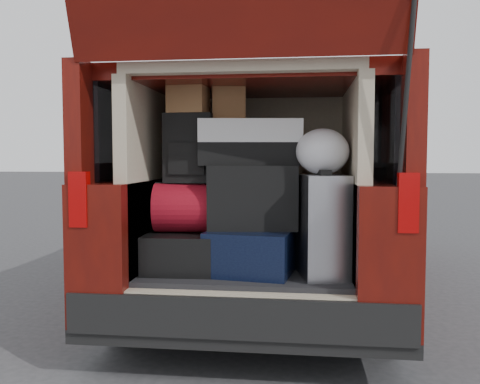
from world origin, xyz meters
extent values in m
plane|color=#313134|center=(0.00, 0.00, 0.00)|extent=(80.00, 80.00, 0.00)
cylinder|color=black|center=(-0.82, 0.40, 0.32)|extent=(0.24, 0.64, 0.64)
cylinder|color=black|center=(0.82, 0.40, 0.32)|extent=(0.24, 0.64, 0.64)
cylinder|color=black|center=(-0.82, 3.70, 0.32)|extent=(0.24, 0.64, 0.64)
cylinder|color=black|center=(0.82, 3.70, 0.32)|extent=(0.24, 0.64, 0.64)
cube|color=black|center=(0.00, 2.08, 0.26)|extent=(1.90, 4.85, 0.08)
cube|color=#460D0A|center=(-0.79, 2.08, 0.70)|extent=(0.33, 4.85, 0.80)
cube|color=#460D0A|center=(0.79, 2.08, 0.70)|extent=(0.33, 4.85, 0.80)
cube|color=#460D0A|center=(0.00, 2.08, 1.73)|extent=(1.82, 4.46, 0.10)
cube|color=black|center=(-0.88, 1.97, 1.44)|extent=(0.12, 4.25, 0.68)
cube|color=black|center=(0.88, 1.97, 1.44)|extent=(0.12, 4.25, 0.68)
cube|color=black|center=(0.00, -0.29, 0.40)|extent=(1.86, 0.16, 0.22)
cube|color=#990505|center=(-0.86, -0.33, 1.02)|extent=(0.10, 0.06, 0.30)
cube|color=#990505|center=(0.86, -0.33, 1.02)|extent=(0.10, 0.06, 0.30)
cube|color=black|center=(0.00, 0.28, 0.52)|extent=(1.24, 1.05, 0.06)
cube|color=#BFB393|center=(-0.66, 0.28, 1.12)|extent=(0.08, 1.05, 1.15)
cube|color=#BFB393|center=(0.66, 0.28, 1.12)|extent=(0.08, 1.05, 1.15)
cube|color=#BFB393|center=(0.00, 0.83, 1.12)|extent=(1.34, 0.06, 1.15)
cube|color=#BFB393|center=(0.00, 0.28, 1.73)|extent=(1.34, 1.05, 0.06)
cylinder|color=black|center=(0.84, -0.40, 1.65)|extent=(0.02, 0.90, 0.76)
cube|color=black|center=(0.00, 0.28, 0.28)|extent=(1.24, 1.05, 0.55)
cube|color=black|center=(-0.40, 0.16, 0.67)|extent=(0.44, 0.59, 0.23)
cube|color=black|center=(0.04, 0.15, 0.68)|extent=(0.57, 0.66, 0.26)
cube|color=white|center=(0.45, 0.05, 0.85)|extent=(0.32, 0.44, 0.59)
cube|color=maroon|center=(-0.34, 0.14, 0.94)|extent=(0.50, 0.35, 0.31)
cube|color=black|center=(0.03, 0.15, 1.00)|extent=(0.57, 0.38, 0.39)
cube|color=black|center=(-0.36, 0.17, 1.30)|extent=(0.30, 0.19, 0.43)
cube|color=white|center=(0.01, 0.22, 1.34)|extent=(0.66, 0.40, 0.28)
cube|color=brown|center=(-0.37, 0.16, 1.62)|extent=(0.24, 0.20, 0.21)
cube|color=brown|center=(-0.12, 0.25, 1.58)|extent=(0.22, 0.19, 0.20)
ellipsoid|color=white|center=(0.45, 0.09, 1.28)|extent=(0.36, 0.34, 0.27)
camera|label=1|loc=(0.33, -2.94, 1.24)|focal=38.00mm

